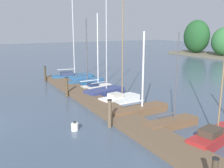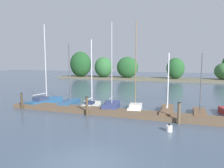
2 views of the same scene
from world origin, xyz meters
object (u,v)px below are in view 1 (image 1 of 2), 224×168
sailboat_0 (73,76)px  sailboat_4 (121,97)px  mooring_piling_0 (45,74)px  sailboat_5 (141,109)px  sailboat_2 (97,85)px  sailboat_3 (106,91)px  sailboat_1 (86,81)px  sailboat_6 (173,122)px  sailboat_7 (216,134)px  mooring_piling_1 (67,87)px  mooring_piling_2 (110,114)px  channel_buoy_0 (75,127)px

sailboat_0 → sailboat_4: 9.78m
mooring_piling_0 → sailboat_5: bearing=11.6°
sailboat_2 → sailboat_3: sailboat_3 is taller
sailboat_1 → sailboat_4: sailboat_4 is taller
sailboat_6 → mooring_piling_0: sailboat_6 is taller
sailboat_7 → mooring_piling_1: sailboat_7 is taller
sailboat_2 → sailboat_6: sailboat_2 is taller
sailboat_2 → mooring_piling_2: size_ratio=4.14×
sailboat_3 → mooring_piling_0: size_ratio=5.14×
sailboat_2 → sailboat_3: bearing=-97.8°
sailboat_1 → mooring_piling_0: 4.63m
sailboat_4 → mooring_piling_1: (-3.48, -2.98, 0.43)m
sailboat_2 → sailboat_6: 10.05m
sailboat_0 → sailboat_1: sailboat_0 is taller
sailboat_0 → mooring_piling_2: size_ratio=5.19×
sailboat_0 → sailboat_5: 12.67m
sailboat_1 → mooring_piling_1: 4.84m
channel_buoy_0 → sailboat_5: bearing=95.7°
channel_buoy_0 → mooring_piling_1: bearing=164.3°
sailboat_0 → mooring_piling_0: bearing=178.7°
sailboat_5 → sailboat_3: bearing=86.7°
sailboat_7 → mooring_piling_1: (-11.48, -3.54, 0.39)m
sailboat_2 → sailboat_3: size_ratio=0.82×
sailboat_1 → sailboat_5: size_ratio=1.21×
sailboat_7 → mooring_piling_2: size_ratio=5.25×
mooring_piling_1 → sailboat_1: bearing=137.5°
sailboat_4 → mooring_piling_0: bearing=97.7°
sailboat_2 → sailboat_5: bearing=-94.4°
sailboat_7 → sailboat_6: bearing=88.7°
mooring_piling_2 → sailboat_3: bearing=154.1°
sailboat_4 → mooring_piling_1: size_ratio=5.12×
sailboat_1 → sailboat_4: (7.03, -0.27, 0.05)m
sailboat_2 → sailboat_6: bearing=-91.7°
sailboat_0 → mooring_piling_1: (6.30, -2.86, 0.39)m
sailboat_3 → sailboat_5: 5.18m
sailboat_0 → mooring_piling_0: (-0.54, -2.82, 0.39)m
sailboat_3 → channel_buoy_0: size_ratio=15.01×
mooring_piling_0 → mooring_piling_1: (6.84, -0.04, 0.01)m
sailboat_1 → sailboat_7: 15.03m
mooring_piling_1 → channel_buoy_0: size_ratio=2.95×
sailboat_6 → channel_buoy_0: size_ratio=9.67×
sailboat_0 → channel_buoy_0: size_ratio=15.48×
sailboat_5 → mooring_piling_1: 6.96m
sailboat_2 → sailboat_7: size_ratio=0.79×
sailboat_3 → mooring_piling_2: sailboat_3 is taller
sailboat_4 → sailboat_7: bearing=-94.2°
sailboat_4 → mooring_piling_2: (3.90, -3.06, 0.44)m
sailboat_2 → sailboat_6: size_ratio=1.28×
sailboat_0 → mooring_piling_2: bearing=-92.5°
sailboat_4 → sailboat_7: sailboat_7 is taller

